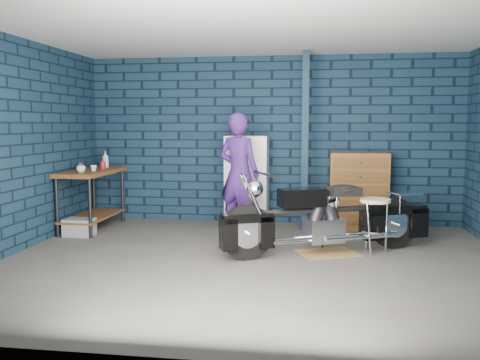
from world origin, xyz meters
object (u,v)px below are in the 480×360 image
at_px(tool_chest, 358,190).
at_px(shop_stool, 374,226).
at_px(storage_bin, 79,227).
at_px(person, 239,174).
at_px(locker, 247,181).
at_px(workbench, 92,200).
at_px(motorcycle, 328,212).

relative_size(tool_chest, shop_stool, 1.72).
bearing_deg(storage_bin, shop_stool, -5.22).
height_order(person, shop_stool, person).
xyz_separation_m(locker, shop_stool, (1.82, -1.54, -0.37)).
xyz_separation_m(workbench, person, (2.29, -0.03, 0.43)).
bearing_deg(shop_stool, workbench, 168.03).
relative_size(person, tool_chest, 1.51).
bearing_deg(locker, person, -92.04).
bearing_deg(storage_bin, motorcycle, -7.99).
xyz_separation_m(person, shop_stool, (1.84, -0.84, -0.54)).
height_order(motorcycle, storage_bin, motorcycle).
relative_size(workbench, tool_chest, 1.19).
bearing_deg(motorcycle, shop_stool, -12.86).
xyz_separation_m(workbench, storage_bin, (0.02, -0.50, -0.33)).
xyz_separation_m(storage_bin, shop_stool, (4.11, -0.38, 0.22)).
bearing_deg(locker, storage_bin, -153.07).
distance_m(motorcycle, tool_chest, 1.74).
height_order(person, locker, person).
distance_m(tool_chest, shop_stool, 1.56).
bearing_deg(workbench, storage_bin, -87.71).
bearing_deg(storage_bin, workbench, 92.29).
xyz_separation_m(person, locker, (0.02, 0.70, -0.18)).
bearing_deg(locker, motorcycle, -53.26).
xyz_separation_m(motorcycle, shop_stool, (0.58, 0.12, -0.18)).
bearing_deg(person, locker, -68.61).
xyz_separation_m(tool_chest, shop_stool, (0.07, -1.54, -0.25)).
distance_m(person, shop_stool, 2.10).
height_order(motorcycle, tool_chest, tool_chest).
bearing_deg(workbench, motorcycle, -15.66).
distance_m(storage_bin, shop_stool, 4.13).
distance_m(motorcycle, shop_stool, 0.62).
bearing_deg(person, shop_stool, 178.86).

